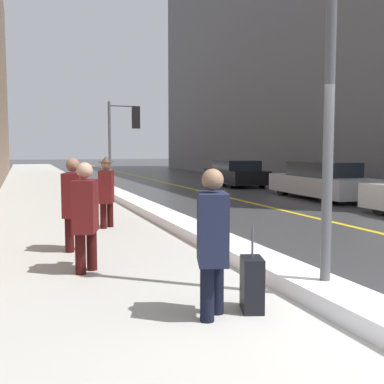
{
  "coord_description": "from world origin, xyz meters",
  "views": [
    {
      "loc": [
        -3.07,
        -3.54,
        1.77
      ],
      "look_at": [
        -0.4,
        4.0,
        1.05
      ],
      "focal_mm": 45.0,
      "sensor_mm": 36.0,
      "label": 1
    }
  ],
  "objects_px": {
    "lamp_post": "(332,10)",
    "pedestrian_trailing": "(74,200)",
    "pedestrian_in_fedora": "(106,189)",
    "parked_car_black": "(236,174)",
    "rolling_suitcase": "(252,285)",
    "pedestrian_in_glasses": "(212,236)",
    "pedestrian_with_shoulder_bag": "(86,212)",
    "parked_car_silver": "(321,181)",
    "traffic_light_near": "(126,127)"
  },
  "relations": [
    {
      "from": "pedestrian_trailing",
      "to": "parked_car_silver",
      "type": "relative_size",
      "value": 0.33
    },
    {
      "from": "pedestrian_with_shoulder_bag",
      "to": "rolling_suitcase",
      "type": "bearing_deg",
      "value": 50.08
    },
    {
      "from": "traffic_light_near",
      "to": "parked_car_black",
      "type": "relative_size",
      "value": 0.83
    },
    {
      "from": "pedestrian_in_glasses",
      "to": "pedestrian_trailing",
      "type": "distance_m",
      "value": 3.99
    },
    {
      "from": "rolling_suitcase",
      "to": "pedestrian_with_shoulder_bag",
      "type": "bearing_deg",
      "value": -129.92
    },
    {
      "from": "pedestrian_in_fedora",
      "to": "rolling_suitcase",
      "type": "height_order",
      "value": "pedestrian_in_fedora"
    },
    {
      "from": "pedestrian_in_glasses",
      "to": "pedestrian_with_shoulder_bag",
      "type": "distance_m",
      "value": 2.54
    },
    {
      "from": "pedestrian_in_fedora",
      "to": "parked_car_silver",
      "type": "xyz_separation_m",
      "value": [
        8.26,
        3.87,
        -0.26
      ]
    },
    {
      "from": "pedestrian_in_fedora",
      "to": "rolling_suitcase",
      "type": "xyz_separation_m",
      "value": [
        0.56,
        -6.06,
        -0.58
      ]
    },
    {
      "from": "traffic_light_near",
      "to": "pedestrian_in_fedora",
      "type": "bearing_deg",
      "value": -107.28
    },
    {
      "from": "rolling_suitcase",
      "to": "lamp_post",
      "type": "bearing_deg",
      "value": 114.9
    },
    {
      "from": "pedestrian_in_fedora",
      "to": "parked_car_silver",
      "type": "height_order",
      "value": "pedestrian_in_fedora"
    },
    {
      "from": "lamp_post",
      "to": "pedestrian_trailing",
      "type": "xyz_separation_m",
      "value": [
        -2.52,
        3.68,
        -2.44
      ]
    },
    {
      "from": "pedestrian_in_fedora",
      "to": "traffic_light_near",
      "type": "bearing_deg",
      "value": -177.47
    },
    {
      "from": "pedestrian_in_glasses",
      "to": "lamp_post",
      "type": "bearing_deg",
      "value": 114.13
    },
    {
      "from": "lamp_post",
      "to": "rolling_suitcase",
      "type": "bearing_deg",
      "value": -172.2
    },
    {
      "from": "pedestrian_trailing",
      "to": "rolling_suitcase",
      "type": "xyz_separation_m",
      "value": [
        1.49,
        -3.82,
        -0.59
      ]
    },
    {
      "from": "parked_car_silver",
      "to": "rolling_suitcase",
      "type": "distance_m",
      "value": 12.57
    },
    {
      "from": "pedestrian_in_glasses",
      "to": "pedestrian_in_fedora",
      "type": "distance_m",
      "value": 6.11
    },
    {
      "from": "pedestrian_in_fedora",
      "to": "pedestrian_trailing",
      "type": "bearing_deg",
      "value": -5.46
    },
    {
      "from": "pedestrian_in_glasses",
      "to": "pedestrian_in_fedora",
      "type": "bearing_deg",
      "value": -162.16
    },
    {
      "from": "pedestrian_in_fedora",
      "to": "pedestrian_in_glasses",
      "type": "bearing_deg",
      "value": 17.84
    },
    {
      "from": "pedestrian_with_shoulder_bag",
      "to": "pedestrian_in_fedora",
      "type": "height_order",
      "value": "pedestrian_in_fedora"
    },
    {
      "from": "pedestrian_in_fedora",
      "to": "rolling_suitcase",
      "type": "distance_m",
      "value": 6.12
    },
    {
      "from": "pedestrian_in_glasses",
      "to": "pedestrian_with_shoulder_bag",
      "type": "relative_size",
      "value": 0.99
    },
    {
      "from": "lamp_post",
      "to": "parked_car_black",
      "type": "distance_m",
      "value": 17.82
    },
    {
      "from": "parked_car_silver",
      "to": "rolling_suitcase",
      "type": "height_order",
      "value": "parked_car_silver"
    },
    {
      "from": "pedestrian_in_fedora",
      "to": "parked_car_black",
      "type": "relative_size",
      "value": 0.37
    },
    {
      "from": "lamp_post",
      "to": "parked_car_silver",
      "type": "relative_size",
      "value": 1.16
    },
    {
      "from": "parked_car_silver",
      "to": "pedestrian_trailing",
      "type": "bearing_deg",
      "value": 126.33
    },
    {
      "from": "pedestrian_in_glasses",
      "to": "pedestrian_with_shoulder_bag",
      "type": "height_order",
      "value": "pedestrian_with_shoulder_bag"
    },
    {
      "from": "pedestrian_trailing",
      "to": "parked_car_black",
      "type": "relative_size",
      "value": 0.37
    },
    {
      "from": "lamp_post",
      "to": "pedestrian_in_fedora",
      "type": "height_order",
      "value": "lamp_post"
    },
    {
      "from": "traffic_light_near",
      "to": "parked_car_silver",
      "type": "distance_m",
      "value": 7.99
    },
    {
      "from": "pedestrian_with_shoulder_bag",
      "to": "rolling_suitcase",
      "type": "height_order",
      "value": "pedestrian_with_shoulder_bag"
    },
    {
      "from": "pedestrian_in_glasses",
      "to": "traffic_light_near",
      "type": "bearing_deg",
      "value": -171.31
    },
    {
      "from": "lamp_post",
      "to": "pedestrian_with_shoulder_bag",
      "type": "distance_m",
      "value": 4.12
    },
    {
      "from": "traffic_light_near",
      "to": "rolling_suitcase",
      "type": "distance_m",
      "value": 15.12
    },
    {
      "from": "lamp_post",
      "to": "parked_car_black",
      "type": "relative_size",
      "value": 1.28
    },
    {
      "from": "rolling_suitcase",
      "to": "pedestrian_in_fedora",
      "type": "bearing_deg",
      "value": -157.6
    },
    {
      "from": "traffic_light_near",
      "to": "parked_car_silver",
      "type": "height_order",
      "value": "traffic_light_near"
    },
    {
      "from": "pedestrian_trailing",
      "to": "pedestrian_in_fedora",
      "type": "bearing_deg",
      "value": 174.54
    },
    {
      "from": "pedestrian_trailing",
      "to": "parked_car_silver",
      "type": "distance_m",
      "value": 11.05
    },
    {
      "from": "pedestrian_with_shoulder_bag",
      "to": "parked_car_black",
      "type": "xyz_separation_m",
      "value": [
        8.89,
        14.27,
        -0.29
      ]
    },
    {
      "from": "pedestrian_in_glasses",
      "to": "rolling_suitcase",
      "type": "bearing_deg",
      "value": 112.47
    },
    {
      "from": "pedestrian_with_shoulder_bag",
      "to": "pedestrian_trailing",
      "type": "distance_m",
      "value": 1.53
    },
    {
      "from": "pedestrian_trailing",
      "to": "parked_car_black",
      "type": "distance_m",
      "value": 15.54
    },
    {
      "from": "traffic_light_near",
      "to": "rolling_suitcase",
      "type": "relative_size",
      "value": 3.84
    },
    {
      "from": "lamp_post",
      "to": "pedestrian_in_fedora",
      "type": "bearing_deg",
      "value": 105.05
    },
    {
      "from": "pedestrian_with_shoulder_bag",
      "to": "parked_car_silver",
      "type": "bearing_deg",
      "value": 146.9
    }
  ]
}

